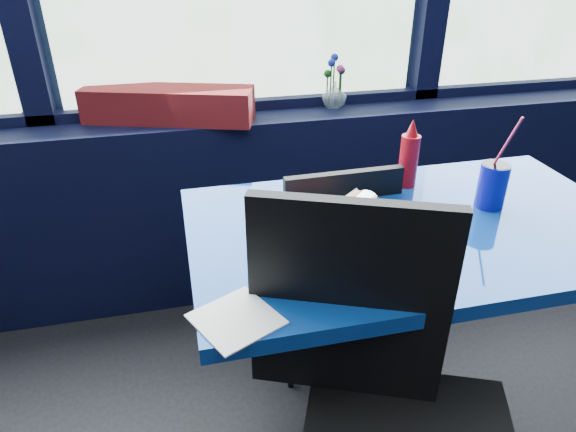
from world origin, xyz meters
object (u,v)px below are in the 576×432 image
at_px(food_basket, 336,223).
at_px(soda_cup, 492,185).
at_px(flower_vase, 334,92).
at_px(near_table, 406,279).
at_px(ketchup_bottle, 409,157).
at_px(chair_near_front, 383,399).
at_px(planter_box, 168,105).
at_px(chair_near_back, 330,256).

height_order(food_basket, soda_cup, soda_cup).
height_order(flower_vase, food_basket, flower_vase).
height_order(near_table, ketchup_bottle, ketchup_bottle).
relative_size(near_table, chair_near_front, 1.21).
bearing_deg(flower_vase, planter_box, -178.28).
bearing_deg(flower_vase, food_basket, -107.17).
relative_size(near_table, chair_near_back, 1.44).
relative_size(near_table, flower_vase, 5.60).
height_order(near_table, food_basket, food_basket).
relative_size(chair_near_back, food_basket, 2.90).
distance_m(planter_box, flower_vase, 0.66).
xyz_separation_m(chair_near_back, planter_box, (-0.47, 0.57, 0.38)).
relative_size(flower_vase, soda_cup, 0.80).
xyz_separation_m(near_table, planter_box, (-0.61, 0.86, 0.30)).
relative_size(chair_near_front, ketchup_bottle, 4.68).
bearing_deg(ketchup_bottle, food_basket, -142.77).
xyz_separation_m(chair_near_back, food_basket, (-0.09, -0.29, 0.30)).
bearing_deg(ketchup_bottle, planter_box, 137.22).
distance_m(chair_near_front, soda_cup, 0.70).
xyz_separation_m(chair_near_front, planter_box, (-0.38, 1.25, 0.29)).
xyz_separation_m(planter_box, ketchup_bottle, (0.69, -0.64, -0.02)).
bearing_deg(chair_near_back, chair_near_front, 80.66).
relative_size(near_table, planter_box, 1.88).
height_order(chair_near_back, soda_cup, soda_cup).
bearing_deg(flower_vase, soda_cup, -76.66).
relative_size(chair_near_front, soda_cup, 3.68).
xyz_separation_m(flower_vase, ketchup_bottle, (0.03, -0.66, -0.02)).
distance_m(chair_near_back, flower_vase, 0.73).
distance_m(food_basket, soda_cup, 0.48).
bearing_deg(soda_cup, planter_box, 136.45).
xyz_separation_m(planter_box, flower_vase, (0.66, 0.02, 0.00)).
distance_m(chair_near_front, planter_box, 1.34).
xyz_separation_m(chair_near_front, ketchup_bottle, (0.31, 0.62, 0.27)).
bearing_deg(chair_near_back, soda_cup, 146.42).
bearing_deg(flower_vase, chair_near_back, -107.49).
distance_m(chair_near_front, flower_vase, 1.34).
bearing_deg(food_basket, flower_vase, 52.87).
xyz_separation_m(planter_box, soda_cup, (0.86, -0.82, -0.05)).
bearing_deg(flower_vase, near_table, -93.37).
relative_size(chair_near_front, planter_box, 1.55).
xyz_separation_m(chair_near_front, food_basket, (0.01, 0.39, 0.21)).
bearing_deg(chair_near_front, planter_box, 129.21).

